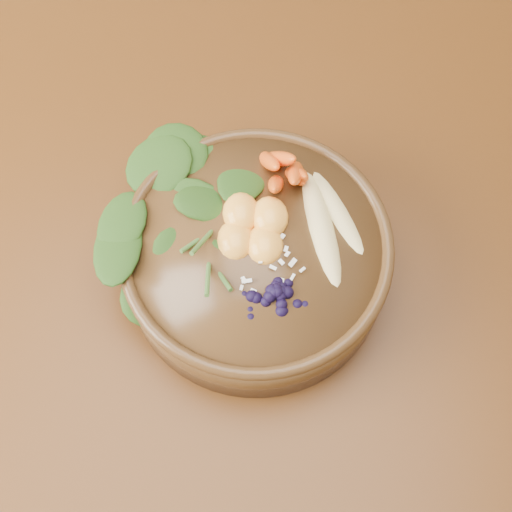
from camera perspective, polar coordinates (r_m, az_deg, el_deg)
ground at (r=1.64m, az=-3.72°, el=-9.16°), size 4.00×4.00×0.00m
dining_table at (r=1.02m, az=-5.89°, el=0.69°), size 1.60×0.90×0.75m
stoneware_bowl at (r=0.86m, az=-0.00°, el=-0.28°), size 0.39×0.39×0.09m
kale_heap at (r=0.83m, az=-4.67°, el=4.69°), size 0.25×0.23×0.05m
carrot_cluster at (r=0.83m, az=2.00°, el=8.43°), size 0.08×0.08×0.09m
banana_halves at (r=0.83m, az=6.00°, el=3.40°), size 0.09×0.19×0.03m
mandarin_cluster at (r=0.82m, az=-0.27°, el=2.73°), size 0.11×0.12×0.04m
blueberry_pile at (r=0.78m, az=1.69°, el=-2.47°), size 0.17×0.14×0.04m
coconut_flakes at (r=0.81m, az=0.62°, el=-0.21°), size 0.12×0.10×0.01m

